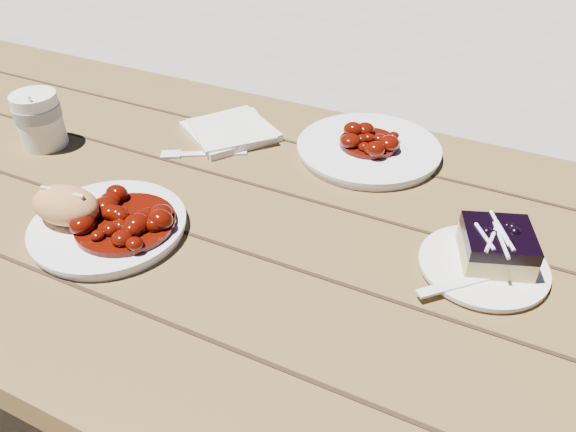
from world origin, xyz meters
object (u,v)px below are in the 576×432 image
at_px(dessert_plate, 483,267).
at_px(coffee_cup, 39,120).
at_px(blueberry_cake, 497,245).
at_px(second_plate, 368,149).
at_px(picnic_table, 160,258).
at_px(bread_roll, 66,205).
at_px(main_plate, 109,227).

height_order(dessert_plate, coffee_cup, coffee_cup).
bearing_deg(coffee_cup, blueberry_cake, 1.41).
height_order(dessert_plate, blueberry_cake, blueberry_cake).
height_order(blueberry_cake, second_plate, blueberry_cake).
xyz_separation_m(picnic_table, blueberry_cake, (0.56, 0.05, 0.20)).
bearing_deg(coffee_cup, picnic_table, -6.30).
bearing_deg(coffee_cup, bread_roll, -37.29).
height_order(picnic_table, dessert_plate, dessert_plate).
xyz_separation_m(main_plate, blueberry_cake, (0.53, 0.17, 0.03)).
bearing_deg(bread_roll, blueberry_cake, 18.48).
relative_size(dessert_plate, blueberry_cake, 1.46).
relative_size(bread_roll, dessert_plate, 0.63).
height_order(blueberry_cake, coffee_cup, coffee_cup).
distance_m(main_plate, dessert_plate, 0.54).
bearing_deg(dessert_plate, second_plate, 137.02).
xyz_separation_m(blueberry_cake, second_plate, (-0.26, 0.22, -0.03)).
xyz_separation_m(main_plate, dessert_plate, (0.52, 0.16, -0.00)).
height_order(picnic_table, second_plate, second_plate).
bearing_deg(dessert_plate, picnic_table, -176.50).
relative_size(picnic_table, main_plate, 8.92).
xyz_separation_m(blueberry_cake, coffee_cup, (-0.81, -0.02, 0.02)).
height_order(main_plate, bread_roll, bread_roll).
xyz_separation_m(main_plate, coffee_cup, (-0.28, 0.15, 0.04)).
height_order(bread_roll, coffee_cup, coffee_cup).
relative_size(blueberry_cake, second_plate, 0.45).
xyz_separation_m(dessert_plate, coffee_cup, (-0.80, -0.00, 0.05)).
height_order(picnic_table, main_plate, main_plate).
distance_m(picnic_table, blueberry_cake, 0.59).
distance_m(picnic_table, coffee_cup, 0.33).
relative_size(coffee_cup, second_plate, 0.40).
bearing_deg(blueberry_cake, second_plate, 120.01).
distance_m(dessert_plate, second_plate, 0.34).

